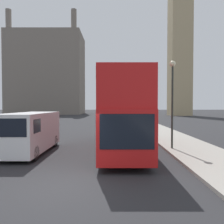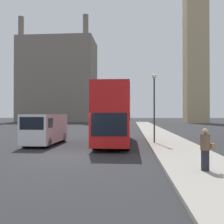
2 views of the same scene
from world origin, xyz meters
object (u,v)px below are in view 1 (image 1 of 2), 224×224
red_double_decker_bus (122,110)px  white_van (31,131)px  clock_tower (181,6)px  street_lamp (173,91)px

red_double_decker_bus → white_van: 5.67m
clock_tower → street_lamp: size_ratio=11.27×
clock_tower → red_double_decker_bus: (-19.03, -49.57, -29.01)m
red_double_decker_bus → street_lamp: bearing=-6.8°
red_double_decker_bus → white_van: size_ratio=1.88×
clock_tower → white_van: bearing=-115.7°
clock_tower → white_van: clock_tower is taller
red_double_decker_bus → white_van: bearing=-168.2°
red_double_decker_bus → street_lamp: size_ratio=1.96×
clock_tower → street_lamp: (-15.85, -49.94, -27.78)m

